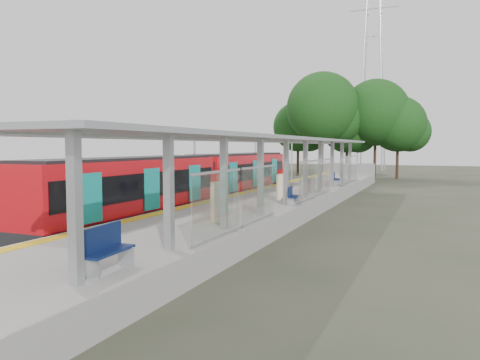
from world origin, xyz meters
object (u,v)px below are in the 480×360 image
litter_bin (312,185)px  bench_mid (292,195)px  train (196,180)px  bench_near (106,247)px  bench_far (335,178)px  info_pillar_near (216,202)px  info_pillar_far (280,186)px

litter_bin → bench_mid: bearing=-84.6°
train → litter_bin: bearing=40.4°
train → bench_mid: bearing=-13.6°
bench_near → litter_bin: 21.87m
bench_near → bench_far: (0.01, 28.79, -0.04)m
info_pillar_near → litter_bin: 13.99m
litter_bin → info_pillar_near: bearing=-92.2°
bench_mid → info_pillar_near: size_ratio=0.74×
info_pillar_near → info_pillar_far: 9.05m
info_pillar_near → bench_near: bearing=-94.7°
bench_mid → info_pillar_near: bearing=-108.6°
bench_far → info_pillar_far: size_ratio=0.93×
bench_near → bench_far: bearing=85.2°
train → bench_far: bearing=62.4°
info_pillar_near → info_pillar_far: size_ratio=1.11×
train → info_pillar_far: 5.46m
train → info_pillar_near: train is taller
bench_far → litter_bin: bench_far is taller
bench_mid → train: bearing=157.2°
bench_near → info_pillar_far: size_ratio=0.97×
bench_far → info_pillar_near: bearing=-107.4°
train → bench_far: (6.35, 12.14, -0.48)m
info_pillar_near → info_pillar_far: info_pillar_near is taller
info_pillar_far → bench_far: bearing=63.2°
litter_bin → bench_near: bearing=-89.4°
bench_far → info_pillar_far: info_pillar_far is taller
info_pillar_far → train: bearing=160.6°
bench_near → litter_bin: size_ratio=1.80×
bench_near → info_pillar_near: 7.93m
info_pillar_near → bench_mid: bearing=70.4°
bench_mid → litter_bin: (-0.65, 6.86, -0.03)m
bench_near → bench_far: bench_near is taller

